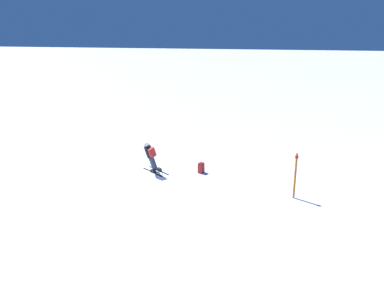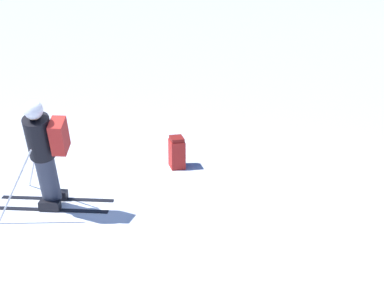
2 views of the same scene
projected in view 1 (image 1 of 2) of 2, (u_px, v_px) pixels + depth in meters
name	position (u px, v px, depth m)	size (l,w,h in m)	color
ground_plane	(155.00, 172.00, 18.09)	(300.00, 300.00, 0.00)	white
skier	(151.00, 155.00, 17.72)	(1.52, 1.61, 1.67)	black
spare_backpack	(201.00, 168.00, 17.99)	(0.35, 0.29, 0.50)	#AD231E
trail_marker	(295.00, 174.00, 14.99)	(0.13, 0.13, 1.91)	orange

